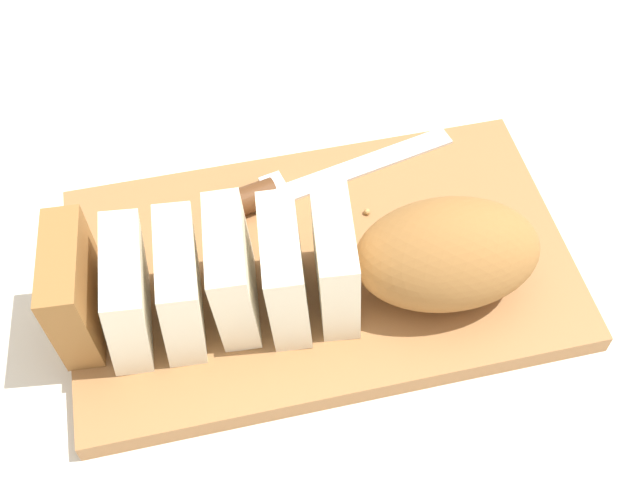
% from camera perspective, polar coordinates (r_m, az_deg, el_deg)
% --- Properties ---
extents(ground_plane, '(3.00, 3.00, 0.00)m').
position_cam_1_polar(ground_plane, '(0.71, 0.00, -2.41)').
color(ground_plane, silver).
extents(cutting_board, '(0.43, 0.26, 0.02)m').
position_cam_1_polar(cutting_board, '(0.70, 0.00, -1.94)').
color(cutting_board, '#9E6B3D').
rests_on(cutting_board, ground_plane).
extents(bread_loaf, '(0.39, 0.12, 0.10)m').
position_cam_1_polar(bread_loaf, '(0.63, -0.09, -1.95)').
color(bread_loaf, '#996633').
rests_on(bread_loaf, cutting_board).
extents(bread_knife, '(0.24, 0.08, 0.02)m').
position_cam_1_polar(bread_knife, '(0.73, -3.15, 3.49)').
color(bread_knife, silver).
rests_on(bread_knife, cutting_board).
extents(crumb_near_knife, '(0.01, 0.01, 0.01)m').
position_cam_1_polar(crumb_near_knife, '(0.73, 3.36, 2.01)').
color(crumb_near_knife, tan).
rests_on(crumb_near_knife, cutting_board).
extents(crumb_near_loaf, '(0.01, 0.01, 0.01)m').
position_cam_1_polar(crumb_near_loaf, '(0.66, -1.60, -5.68)').
color(crumb_near_loaf, tan).
rests_on(crumb_near_loaf, cutting_board).
extents(crumb_stray_left, '(0.01, 0.01, 0.01)m').
position_cam_1_polar(crumb_stray_left, '(0.70, -5.09, -0.94)').
color(crumb_stray_left, tan).
rests_on(crumb_stray_left, cutting_board).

